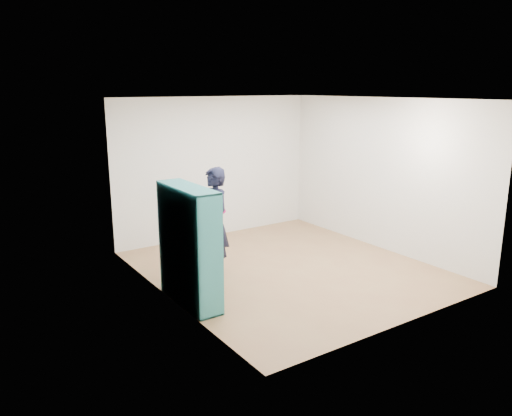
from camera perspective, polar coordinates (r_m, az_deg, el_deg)
floor at (r=7.87m, az=3.67°, el=-6.92°), size 4.50×4.50×0.00m
ceiling at (r=7.37m, az=3.98°, el=12.35°), size 4.50×4.50×0.00m
wall_left at (r=6.51m, az=-10.27°, el=0.43°), size 0.02×4.50×2.60m
wall_right at (r=8.86m, az=14.14°, el=3.74°), size 0.02×4.50×2.60m
wall_back at (r=9.37m, az=-4.63°, el=4.64°), size 4.00×0.02×2.60m
wall_front at (r=5.94m, az=17.17°, el=-1.25°), size 4.00×0.02×2.60m
bookshelf at (r=6.48m, az=-7.84°, el=-4.47°), size 0.34×1.17×1.56m
person at (r=7.40m, az=-4.74°, el=-1.61°), size 0.43×0.62×1.64m
smartphone at (r=7.38m, az=-6.08°, el=-0.82°), size 0.01×0.10×0.13m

